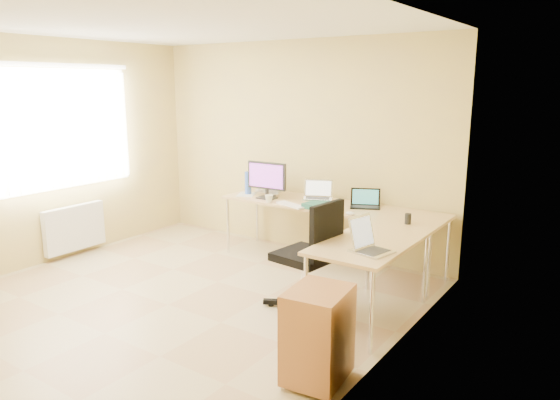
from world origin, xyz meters
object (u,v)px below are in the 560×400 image
Objects in this scene: mug at (269,199)px; office_chair at (305,257)px; cabinet at (318,334)px; desk_main at (329,235)px; desk_fan at (259,180)px; water_bottle at (248,183)px; laptop_center at (318,190)px; keyboard at (291,205)px; laptop_black at (365,198)px; monitor at (267,180)px; desk_return at (370,279)px; laptop_return at (372,239)px.

office_chair reaches higher than mug.
desk_main is at bearing 110.81° from cabinet.
water_bottle is at bearing -69.03° from desk_fan.
laptop_center is at bearing 27.14° from mug.
keyboard is (-0.19, -0.26, -0.15)m from laptop_center.
desk_fan is (-0.79, 0.45, 0.14)m from keyboard.
laptop_black is 3.47× the size of mug.
desk_fan is 3.27m from cabinet.
laptop_center is 3.50× the size of mug.
desk_main is 6.46× the size of keyboard.
laptop_black is 1.52m from desk_fan.
monitor is 5.52× the size of mug.
cabinet is (2.25, -2.09, -0.51)m from water_bottle.
mug is 2.60m from cabinet.
monitor is 1.60m from office_chair.
laptop_black is 0.31× the size of office_chair.
desk_main is at bearing 3.73° from water_bottle.
desk_main is 9.06× the size of desk_fan.
laptop_center is at bearing -164.14° from desk_main.
laptop_return is at bearing -63.98° from desk_return.
office_chair is (-0.74, 0.16, -0.35)m from laptop_return.
water_bottle reaches higher than desk_return.
keyboard is 1.45× the size of water_bottle.
keyboard is 0.39× the size of office_chair.
laptop_return is (2.25, -1.46, -0.03)m from desk_fan.
desk_main is at bearing 169.29° from laptop_black.
office_chair is at bearing -39.59° from mug.
monitor reaches higher than desk_main.
office_chair is (0.53, -1.11, -0.39)m from laptop_center.
desk_fan is at bearing 127.53° from cabinet.
desk_main is 0.58m from keyboard.
laptop_black is at bearing 101.37° from cabinet.
monitor reaches higher than mug.
desk_return is 1.53m from keyboard.
office_chair is at bearing -71.56° from desk_main.
office_chair is 1.26m from cabinet.
laptop_black is at bearing 21.04° from mug.
desk_main is at bearing 114.94° from office_chair.
office_chair reaches higher than water_bottle.
keyboard is (-1.31, 0.70, 0.37)m from desk_return.
mug is (-0.50, -0.26, -0.12)m from laptop_center.
laptop_black reaches higher than keyboard.
cabinet is (2.25, -2.31, -0.52)m from desk_fan.
water_bottle is at bearing 151.07° from office_chair.
laptop_return is (2.25, -1.23, -0.03)m from water_bottle.
laptop_return reaches higher than desk_return.
desk_return is at bearing -45.73° from desk_main.
laptop_return is (1.13, -1.31, 0.48)m from desk_main.
desk_fan reaches higher than water_bottle.
laptop_return is at bearing -69.52° from laptop_center.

